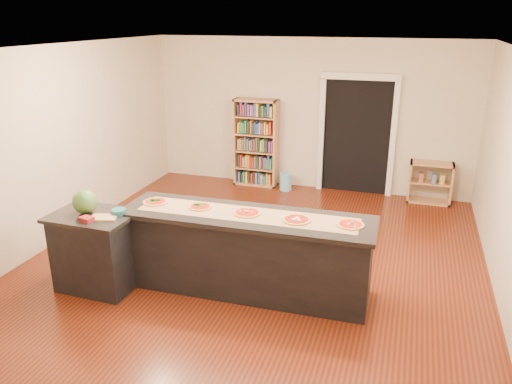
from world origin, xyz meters
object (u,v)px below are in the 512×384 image
(bookshelf, at_px, (256,143))
(low_shelf, at_px, (430,183))
(kitchen_island, at_px, (247,253))
(watermelon, at_px, (85,202))
(side_counter, at_px, (96,251))
(waste_bin, at_px, (286,182))

(bookshelf, bearing_deg, low_shelf, -0.16)
(kitchen_island, relative_size, watermelon, 10.46)
(kitchen_island, distance_m, side_counter, 1.82)
(bookshelf, bearing_deg, kitchen_island, -73.97)
(side_counter, height_order, bookshelf, bookshelf)
(waste_bin, bearing_deg, low_shelf, 2.88)
(side_counter, xyz_separation_m, bookshelf, (0.65, 4.32, 0.36))
(kitchen_island, bearing_deg, bookshelf, 104.93)
(waste_bin, height_order, watermelon, watermelon)
(kitchen_island, bearing_deg, watermelon, -166.97)
(low_shelf, relative_size, waste_bin, 2.25)
(bookshelf, bearing_deg, side_counter, -98.61)
(watermelon, bearing_deg, side_counter, -8.88)
(bookshelf, xyz_separation_m, low_shelf, (3.24, -0.01, -0.47))
(side_counter, bearing_deg, low_shelf, 49.32)
(low_shelf, bearing_deg, waste_bin, -177.12)
(waste_bin, xyz_separation_m, watermelon, (-1.39, -4.17, 0.94))
(side_counter, xyz_separation_m, low_shelf, (3.90, 4.31, -0.12))
(side_counter, distance_m, watermelon, 0.63)
(bookshelf, relative_size, watermelon, 5.88)
(kitchen_island, height_order, low_shelf, kitchen_island)
(kitchen_island, relative_size, bookshelf, 1.78)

